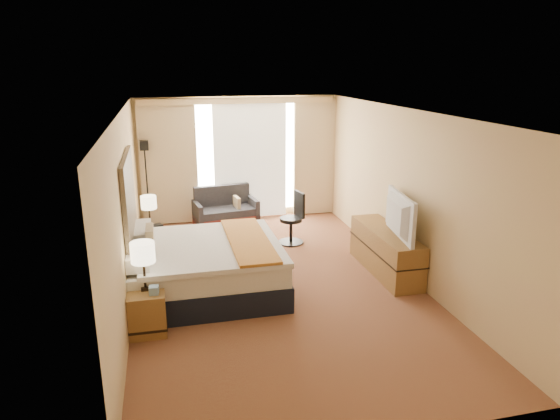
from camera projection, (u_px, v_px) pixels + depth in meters
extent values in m
cube|color=#511717|center=(275.00, 282.00, 7.70)|extent=(4.20, 7.00, 0.02)
cube|color=silver|center=(274.00, 112.00, 6.97)|extent=(4.20, 7.00, 0.02)
cube|color=tan|center=(238.00, 159.00, 10.60)|extent=(4.20, 0.02, 2.60)
cube|color=tan|center=(369.00, 312.00, 4.07)|extent=(4.20, 0.02, 2.60)
cube|color=tan|center=(126.00, 210.00, 6.87)|extent=(0.02, 7.00, 2.60)
cube|color=tan|center=(405.00, 193.00, 7.80)|extent=(0.02, 7.00, 2.60)
cube|color=black|center=(130.00, 208.00, 7.07)|extent=(0.06, 1.85, 1.50)
cube|color=olive|center=(147.00, 311.00, 6.23)|extent=(0.45, 0.52, 0.55)
cube|color=olive|center=(150.00, 244.00, 8.56)|extent=(0.45, 0.52, 0.55)
cube|color=olive|center=(386.00, 251.00, 8.01)|extent=(0.50, 1.80, 0.70)
cube|color=white|center=(250.00, 158.00, 10.62)|extent=(2.30, 0.02, 2.30)
cube|color=beige|center=(169.00, 164.00, 10.17)|extent=(1.15, 0.09, 2.50)
cube|color=beige|center=(314.00, 158.00, 10.86)|extent=(0.90, 0.09, 2.50)
cube|color=silver|center=(250.00, 160.00, 10.60)|extent=(1.55, 0.04, 2.50)
cube|color=tan|center=(238.00, 101.00, 10.10)|extent=(4.00, 0.16, 0.12)
cube|color=black|center=(206.00, 280.00, 7.36)|extent=(2.17, 1.96, 0.36)
cube|color=silver|center=(205.00, 258.00, 7.26)|extent=(2.12, 1.91, 0.31)
cube|color=silver|center=(211.00, 246.00, 7.23)|extent=(1.99, 1.99, 0.07)
cube|color=#BA7A2B|center=(248.00, 240.00, 7.34)|extent=(0.57, 1.99, 0.04)
cube|color=silver|center=(139.00, 256.00, 6.53)|extent=(0.29, 0.81, 0.19)
cube|color=silver|center=(141.00, 233.00, 7.42)|extent=(0.29, 0.81, 0.19)
cube|color=beige|center=(150.00, 240.00, 7.00)|extent=(0.10, 0.43, 0.37)
cube|color=maroon|center=(226.00, 220.00, 10.39)|extent=(1.36, 0.87, 0.23)
cube|color=#2E2E33|center=(226.00, 212.00, 10.29)|extent=(1.25, 0.72, 0.15)
cube|color=#2E2E33|center=(222.00, 197.00, 10.51)|extent=(1.19, 0.30, 0.50)
cube|color=#2E2E33|center=(198.00, 213.00, 10.12)|extent=(0.19, 0.69, 0.41)
cube|color=#2E2E33|center=(253.00, 207.00, 10.54)|extent=(0.19, 0.69, 0.41)
cube|color=beige|center=(237.00, 204.00, 10.33)|extent=(0.12, 0.33, 0.29)
cube|color=black|center=(150.00, 227.00, 10.23)|extent=(0.23, 0.23, 0.02)
cylinder|color=black|center=(147.00, 189.00, 10.00)|extent=(0.03, 0.03, 1.60)
cube|color=black|center=(144.00, 145.00, 9.75)|extent=(0.17, 0.17, 0.19)
cylinder|color=black|center=(291.00, 242.00, 9.38)|extent=(0.47, 0.47, 0.03)
cylinder|color=black|center=(291.00, 230.00, 9.32)|extent=(0.06, 0.06, 0.43)
cylinder|color=black|center=(291.00, 219.00, 9.26)|extent=(0.42, 0.42, 0.07)
cube|color=black|center=(299.00, 204.00, 9.24)|extent=(0.11, 0.38, 0.47)
cube|color=black|center=(146.00, 288.00, 6.18)|extent=(0.11, 0.11, 0.04)
cylinder|color=black|center=(144.00, 273.00, 6.12)|extent=(0.03, 0.03, 0.37)
cylinder|color=beige|center=(143.00, 252.00, 6.04)|extent=(0.30, 0.30, 0.25)
cube|color=black|center=(150.00, 226.00, 8.56)|extent=(0.09, 0.09, 0.04)
cylinder|color=black|center=(150.00, 216.00, 8.51)|extent=(0.03, 0.03, 0.33)
cylinder|color=beige|center=(149.00, 202.00, 8.44)|extent=(0.26, 0.26, 0.22)
cube|color=#7DA2C1|center=(154.00, 290.00, 6.05)|extent=(0.12, 0.12, 0.10)
cube|color=black|center=(157.00, 226.00, 8.47)|extent=(0.22, 0.20, 0.07)
imported|color=black|center=(393.00, 215.00, 7.54)|extent=(0.31, 1.18, 0.67)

